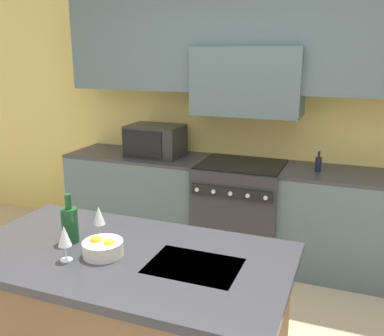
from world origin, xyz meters
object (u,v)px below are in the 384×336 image
object	(u,v)px
wine_glass_near	(64,237)
fruit_bowl	(103,248)
range_stove	(240,211)
wine_glass_far	(99,216)
microwave	(155,141)
wine_bottle	(70,224)
oil_bottle_on_counter	(318,164)

from	to	relation	value
wine_glass_near	fruit_bowl	xyz separation A→B (m)	(0.14, 0.12, -0.08)
range_stove	wine_glass_far	bearing A→B (deg)	-100.33
wine_glass_far	fruit_bowl	distance (m)	0.24
microwave	wine_bottle	distance (m)	1.98
wine_bottle	wine_glass_near	size ratio (longest dim) A/B	1.47
oil_bottle_on_counter	wine_glass_near	bearing A→B (deg)	-115.42
wine_glass_near	wine_glass_far	distance (m)	0.29
range_stove	oil_bottle_on_counter	size ratio (longest dim) A/B	5.23
wine_glass_near	wine_bottle	bearing A→B (deg)	120.67
wine_bottle	fruit_bowl	distance (m)	0.27
range_stove	microwave	bearing A→B (deg)	178.78
fruit_bowl	microwave	bearing A→B (deg)	108.74
wine_glass_near	oil_bottle_on_counter	distance (m)	2.34
wine_glass_far	oil_bottle_on_counter	bearing A→B (deg)	61.20
wine_bottle	wine_glass_near	xyz separation A→B (m)	(0.11, -0.19, 0.02)
wine_bottle	wine_glass_far	bearing A→B (deg)	39.95
wine_bottle	oil_bottle_on_counter	xyz separation A→B (m)	(1.12, 1.92, -0.02)
range_stove	fruit_bowl	xyz separation A→B (m)	(-0.20, -1.99, 0.48)
range_stove	wine_bottle	distance (m)	2.04
oil_bottle_on_counter	fruit_bowl	bearing A→B (deg)	-113.44
wine_bottle	fruit_bowl	size ratio (longest dim) A/B	1.32
wine_bottle	wine_glass_near	distance (m)	0.23
wine_glass_far	oil_bottle_on_counter	world-z (taller)	oil_bottle_on_counter
wine_bottle	wine_glass_far	distance (m)	0.16
range_stove	wine_bottle	world-z (taller)	wine_bottle
wine_bottle	fruit_bowl	bearing A→B (deg)	-17.14
range_stove	wine_glass_near	world-z (taller)	wine_glass_near
microwave	wine_glass_near	xyz separation A→B (m)	(0.54, -2.12, -0.04)
fruit_bowl	oil_bottle_on_counter	size ratio (longest dim) A/B	1.16
range_stove	oil_bottle_on_counter	xyz separation A→B (m)	(0.67, 0.00, 0.52)
wine_glass_far	fruit_bowl	bearing A→B (deg)	-53.07
wine_glass_far	oil_bottle_on_counter	size ratio (longest dim) A/B	1.04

